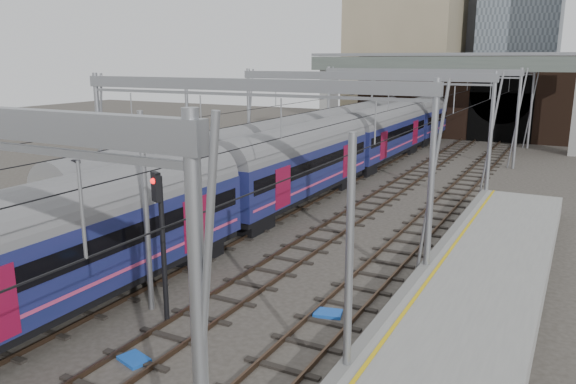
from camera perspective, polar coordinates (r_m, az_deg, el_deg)
The scene contains 13 objects.
ground at distance 19.61m, azimuth -17.61°, elevation -13.43°, with size 160.00×160.00×0.00m, color #38332D.
tracks at distance 31.16m, azimuth 2.23°, elevation -2.71°, with size 14.40×80.00×0.22m.
overhead_line at distance 35.97m, azimuth 6.86°, elevation 9.96°, with size 16.80×80.00×8.00m.
retaining_wall at distance 65.13m, azimuth 17.77°, elevation 8.93°, with size 28.00×2.75×9.00m.
overbridge at distance 59.47m, azimuth 15.57°, elevation 11.55°, with size 28.00×3.00×9.25m.
train_main at distance 40.95m, azimuth 6.17°, elevation 4.68°, with size 2.85×65.93×4.89m.
train_second at distance 42.52m, azimuth 1.10°, elevation 4.92°, with size 2.67×46.30×4.63m.
signal_near_left at distance 25.09m, azimuth -20.27°, elevation -0.65°, with size 0.36×0.46×4.60m.
signal_near_centre at distance 18.51m, azimuth -12.77°, elevation -3.88°, with size 0.41×0.48×5.20m.
relay_cabinet at distance 24.88m, azimuth -24.93°, elevation -6.66°, with size 0.65×0.54×1.29m, color silver.
equip_cover_a at distance 17.74m, azimuth -15.37°, elevation -16.07°, with size 0.91×0.64×0.11m, color blue.
equip_cover_b at distance 29.77m, azimuth -4.11°, elevation -3.45°, with size 0.80×0.56×0.09m, color blue.
equip_cover_c at distance 19.92m, azimuth 4.07°, elevation -12.18°, with size 0.96×0.68×0.11m, color blue.
Camera 1 is at (12.85, -12.04, 8.62)m, focal length 35.00 mm.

